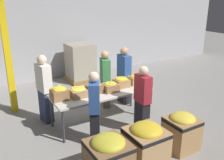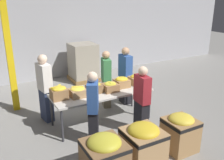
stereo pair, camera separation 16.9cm
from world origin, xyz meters
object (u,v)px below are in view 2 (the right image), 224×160
object	(u,v)px
volunteer_3	(45,89)
banana_box_3	(110,87)
banana_box_5	(136,79)
volunteer_4	(106,80)
banana_box_0	(59,92)
sorting_table	(102,94)
pallet_stack_0	(83,63)
donation_bin_1	(143,143)
support_pillar	(7,34)
banana_box_2	(94,88)
banana_box_1	(78,92)
volunteer_0	(93,109)
donation_bin_0	(104,156)
volunteer_2	(125,76)
volunteer_1	(142,100)
donation_bin_2	(180,131)
banana_box_4	(122,82)

from	to	relation	value
volunteer_3	banana_box_3	bearing A→B (deg)	50.29
banana_box_3	banana_box_5	bearing A→B (deg)	8.67
banana_box_5	volunteer_4	world-z (taller)	volunteer_4
banana_box_0	volunteer_4	bearing A→B (deg)	24.39
banana_box_5	volunteer_3	world-z (taller)	volunteer_3
sorting_table	pallet_stack_0	distance (m)	3.17
donation_bin_1	support_pillar	xyz separation A→B (m)	(-1.63, 3.44, 1.59)
banana_box_3	volunteer_4	size ratio (longest dim) A/B	0.22
banana_box_2	banana_box_5	bearing A→B (deg)	1.87
sorting_table	banana_box_1	world-z (taller)	banana_box_1
volunteer_3	volunteer_4	xyz separation A→B (m)	(1.62, 0.02, -0.05)
volunteer_0	support_pillar	size ratio (longest dim) A/B	0.38
banana_box_2	donation_bin_1	size ratio (longest dim) A/B	0.44
pallet_stack_0	volunteer_3	bearing A→B (deg)	-129.43
donation_bin_0	banana_box_0	bearing A→B (deg)	95.02
volunteer_0	volunteer_2	distance (m)	2.13
volunteer_0	donation_bin_1	world-z (taller)	volunteer_0
volunteer_2	pallet_stack_0	world-z (taller)	volunteer_2
banana_box_2	volunteer_0	bearing A→B (deg)	-116.71
volunteer_1	support_pillar	bearing A→B (deg)	45.68
volunteer_3	support_pillar	distance (m)	1.65
banana_box_1	banana_box_3	world-z (taller)	banana_box_1
donation_bin_1	support_pillar	size ratio (longest dim) A/B	0.19
banana_box_2	donation_bin_2	size ratio (longest dim) A/B	0.45
volunteer_1	donation_bin_2	distance (m)	1.02
donation_bin_0	pallet_stack_0	world-z (taller)	pallet_stack_0
banana_box_2	volunteer_3	world-z (taller)	volunteer_3
banana_box_4	volunteer_0	bearing A→B (deg)	-145.72
banana_box_5	donation_bin_0	xyz separation A→B (m)	(-1.82, -1.80, -0.49)
volunteer_4	donation_bin_2	world-z (taller)	volunteer_4
sorting_table	volunteer_3	world-z (taller)	volunteer_3
sorting_table	banana_box_3	world-z (taller)	banana_box_3
sorting_table	donation_bin_2	distance (m)	1.94
banana_box_2	support_pillar	xyz separation A→B (m)	(-1.51, 1.68, 1.11)
sorting_table	banana_box_4	size ratio (longest dim) A/B	6.82
volunteer_4	banana_box_4	bearing A→B (deg)	21.64
banana_box_1	donation_bin_1	xyz separation A→B (m)	(0.53, -1.73, -0.47)
volunteer_4	support_pillar	distance (m)	2.69
banana_box_3	donation_bin_1	bearing A→B (deg)	-98.50
donation_bin_2	volunteer_0	bearing A→B (deg)	142.45
volunteer_4	donation_bin_0	bearing A→B (deg)	-11.71
banana_box_3	donation_bin_0	xyz separation A→B (m)	(-1.02, -1.68, -0.47)
banana_box_4	volunteer_4	bearing A→B (deg)	95.25
volunteer_0	support_pillar	xyz separation A→B (m)	(-1.15, 2.40, 1.25)
banana_box_1	support_pillar	size ratio (longest dim) A/B	0.08
volunteer_0	banana_box_1	bearing A→B (deg)	32.56
volunteer_2	sorting_table	bearing A→B (deg)	-54.67
banana_box_0	banana_box_3	bearing A→B (deg)	-6.22
volunteer_4	pallet_stack_0	world-z (taller)	volunteer_4
support_pillar	banana_box_2	bearing A→B (deg)	-47.91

